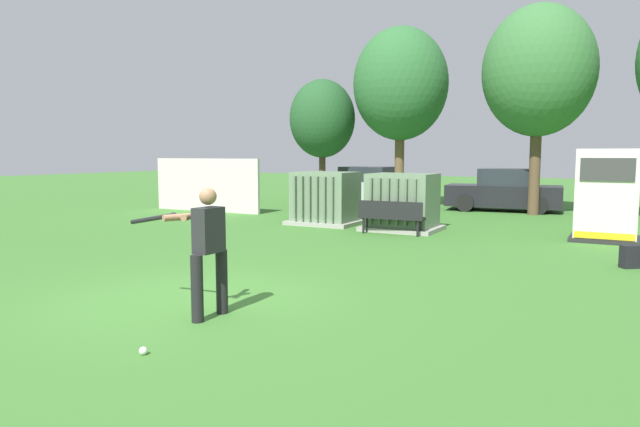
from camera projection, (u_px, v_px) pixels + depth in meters
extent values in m
plane|color=#3D752D|center=(188.00, 301.00, 8.40)|extent=(96.00, 96.00, 0.00)
cube|color=beige|center=(206.00, 185.00, 21.43)|extent=(4.80, 0.12, 2.00)
cube|color=#9E9B93|center=(325.00, 222.00, 17.59)|extent=(2.10, 1.70, 0.12)
cube|color=slate|center=(325.00, 196.00, 17.51)|extent=(1.80, 1.40, 1.50)
cube|color=#5B7056|center=(295.00, 197.00, 17.14)|extent=(0.06, 0.12, 1.27)
cube|color=#5B7056|center=(302.00, 197.00, 17.02)|extent=(0.06, 0.12, 1.27)
cube|color=#5B7056|center=(310.00, 198.00, 16.90)|extent=(0.06, 0.12, 1.27)
cube|color=#5B7056|center=(317.00, 198.00, 16.78)|extent=(0.06, 0.12, 1.27)
cube|color=#5B7056|center=(325.00, 198.00, 16.66)|extent=(0.06, 0.12, 1.27)
cube|color=#5B7056|center=(333.00, 199.00, 16.54)|extent=(0.06, 0.12, 1.27)
cube|color=#9E9B93|center=(402.00, 228.00, 16.18)|extent=(2.10, 1.70, 0.12)
cube|color=slate|center=(402.00, 200.00, 16.09)|extent=(1.80, 1.40, 1.50)
cube|color=#5B7056|center=(371.00, 201.00, 15.73)|extent=(0.06, 0.12, 1.27)
cube|color=#5B7056|center=(380.00, 201.00, 15.61)|extent=(0.06, 0.12, 1.27)
cube|color=#5B7056|center=(388.00, 202.00, 15.49)|extent=(0.06, 0.12, 1.27)
cube|color=#5B7056|center=(397.00, 202.00, 15.37)|extent=(0.06, 0.12, 1.27)
cube|color=#5B7056|center=(406.00, 202.00, 15.25)|extent=(0.06, 0.12, 1.27)
cube|color=#5B7056|center=(415.00, 203.00, 15.13)|extent=(0.06, 0.12, 1.27)
cube|color=#262626|center=(604.00, 239.00, 14.23)|extent=(1.60, 1.40, 0.10)
cube|color=silver|center=(607.00, 193.00, 14.11)|extent=(1.40, 1.20, 2.20)
cube|color=#383838|center=(607.00, 169.00, 13.50)|extent=(1.19, 0.04, 0.55)
cube|color=yellow|center=(604.00, 236.00, 13.67)|extent=(1.33, 0.04, 0.16)
cube|color=black|center=(392.00, 218.00, 15.30)|extent=(1.82, 0.48, 0.05)
cube|color=black|center=(390.00, 209.00, 15.11)|extent=(1.80, 0.12, 0.44)
cylinder|color=black|center=(367.00, 224.00, 15.78)|extent=(0.06, 0.06, 0.42)
cylinder|color=black|center=(421.00, 228.00, 15.12)|extent=(0.06, 0.06, 0.42)
cylinder|color=black|center=(363.00, 226.00, 15.53)|extent=(0.06, 0.06, 0.42)
cylinder|color=black|center=(418.00, 229.00, 14.87)|extent=(0.06, 0.06, 0.42)
cylinder|color=black|center=(197.00, 289.00, 7.31)|extent=(0.16, 0.16, 0.88)
cylinder|color=black|center=(222.00, 282.00, 7.72)|extent=(0.16, 0.16, 0.88)
cube|color=#262628|center=(209.00, 230.00, 7.44)|extent=(0.26, 0.41, 0.60)
sphere|color=#9E7051|center=(208.00, 196.00, 7.39)|extent=(0.23, 0.23, 0.23)
cylinder|color=#9E7051|center=(183.00, 217.00, 7.54)|extent=(0.29, 0.53, 0.09)
cylinder|color=#9E7051|center=(192.00, 216.00, 7.69)|extent=(0.24, 0.54, 0.09)
cylinder|color=black|center=(152.00, 219.00, 7.97)|extent=(0.85, 0.11, 0.21)
sphere|color=black|center=(174.00, 215.00, 7.75)|extent=(0.08, 0.08, 0.08)
sphere|color=white|center=(143.00, 351.00, 6.15)|extent=(0.09, 0.09, 0.09)
cube|color=black|center=(630.00, 257.00, 10.80)|extent=(0.38, 0.35, 0.44)
cube|color=black|center=(625.00, 259.00, 10.93)|extent=(0.21, 0.18, 0.22)
cylinder|color=#4C3828|center=(322.00, 178.00, 24.22)|extent=(0.28, 0.28, 2.26)
ellipsoid|color=#235128|center=(322.00, 119.00, 23.96)|extent=(2.78, 2.78, 3.30)
cylinder|color=brown|center=(399.00, 170.00, 22.75)|extent=(0.37, 0.37, 3.04)
ellipsoid|color=#2D6633|center=(401.00, 84.00, 22.40)|extent=(3.74, 3.74, 4.45)
cylinder|color=brown|center=(535.00, 171.00, 20.09)|extent=(0.38, 0.38, 3.12)
ellipsoid|color=#387038|center=(539.00, 71.00, 19.72)|extent=(3.84, 3.84, 4.56)
cube|color=#B2B2B7|center=(364.00, 190.00, 24.73)|extent=(4.26, 1.85, 0.80)
cube|color=#262B33|center=(367.00, 174.00, 24.58)|extent=(2.15, 1.63, 0.64)
cylinder|color=black|center=(329.00, 196.00, 24.69)|extent=(0.65, 0.24, 0.64)
cylinder|color=black|center=(347.00, 194.00, 26.15)|extent=(0.65, 0.24, 0.64)
cylinder|color=black|center=(384.00, 199.00, 23.38)|extent=(0.65, 0.24, 0.64)
cylinder|color=black|center=(399.00, 196.00, 24.83)|extent=(0.65, 0.24, 0.64)
cube|color=black|center=(503.00, 196.00, 21.62)|extent=(4.35, 2.13, 0.80)
cube|color=#262B33|center=(508.00, 177.00, 21.48)|extent=(2.25, 1.77, 0.64)
cylinder|color=black|center=(465.00, 203.00, 21.36)|extent=(0.66, 0.29, 0.64)
cylinder|color=black|center=(471.00, 200.00, 22.92)|extent=(0.66, 0.29, 0.64)
cylinder|color=black|center=(539.00, 206.00, 20.37)|extent=(0.66, 0.29, 0.64)
cylinder|color=black|center=(540.00, 202.00, 21.93)|extent=(0.66, 0.29, 0.64)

